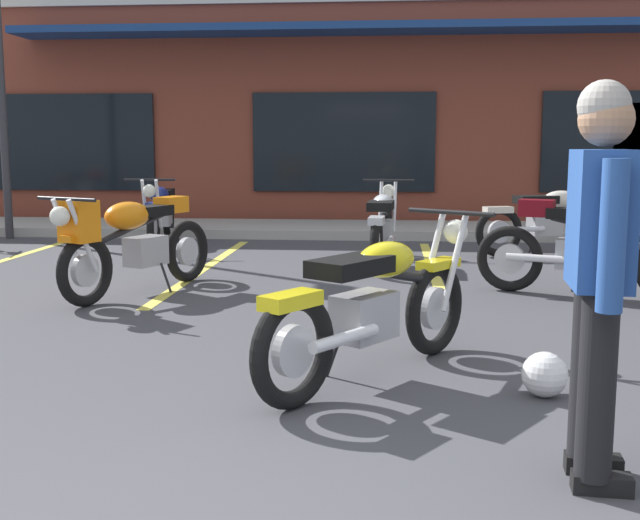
{
  "coord_description": "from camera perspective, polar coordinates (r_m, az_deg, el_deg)",
  "views": [
    {
      "loc": [
        0.8,
        -2.1,
        1.42
      ],
      "look_at": [
        0.28,
        3.77,
        0.55
      ],
      "focal_mm": 44.13,
      "sensor_mm": 36.0,
      "label": 1
    }
  ],
  "objects": [
    {
      "name": "person_in_shorts_foreground",
      "position": [
        3.4,
        19.57,
        -0.04
      ],
      "size": [
        0.3,
        0.61,
        1.68
      ],
      "color": "black",
      "rests_on": "ground_plane"
    },
    {
      "name": "motorcycle_cream_vintage",
      "position": [
        11.42,
        -11.47,
        3.43
      ],
      "size": [
        0.73,
        2.1,
        0.98
      ],
      "color": "black",
      "rests_on": "ground_plane"
    },
    {
      "name": "motorcycle_orange_scrambler",
      "position": [
        10.55,
        16.48,
        2.85
      ],
      "size": [
        2.03,
        1.01,
        0.98
      ],
      "color": "black",
      "rests_on": "ground_plane"
    },
    {
      "name": "sidewalk_kerb",
      "position": [
        12.57,
        1.35,
        2.24
      ],
      "size": [
        22.0,
        1.8,
        0.14
      ],
      "primitive_type": "cube",
      "color": "#A8A59E",
      "rests_on": "ground_plane"
    },
    {
      "name": "brick_storefront_building",
      "position": [
        16.54,
        2.3,
        10.6
      ],
      "size": [
        18.5,
        6.43,
        4.1
      ],
      "color": "brown",
      "rests_on": "ground_plane"
    },
    {
      "name": "motorcycle_green_cafe_racer",
      "position": [
        7.6,
        -13.52,
        1.43
      ],
      "size": [
        1.13,
        1.99,
        0.98
      ],
      "color": "black",
      "rests_on": "ground_plane"
    },
    {
      "name": "helmet_on_pavement",
      "position": [
        4.67,
        15.97,
        -7.98
      ],
      "size": [
        0.26,
        0.26,
        0.26
      ],
      "color": "silver",
      "rests_on": "ground_plane"
    },
    {
      "name": "motorcycle_black_cruiser",
      "position": [
        9.32,
        4.55,
        2.48
      ],
      "size": [
        0.66,
        2.11,
        0.98
      ],
      "color": "black",
      "rests_on": "ground_plane"
    },
    {
      "name": "motorcycle_foreground_classic",
      "position": [
        4.79,
        4.0,
        -3.17
      ],
      "size": [
        1.42,
        1.83,
        0.98
      ],
      "color": "black",
      "rests_on": "ground_plane"
    },
    {
      "name": "ground_plane",
      "position": [
        5.72,
        -3.18,
        -6.0
      ],
      "size": [
        80.0,
        80.0,
        0.0
      ],
      "primitive_type": "plane",
      "color": "#3D3D42"
    },
    {
      "name": "motorcycle_silver_naked",
      "position": [
        7.69,
        19.74,
        1.25
      ],
      "size": [
        2.03,
        1.01,
        0.98
      ],
      "color": "black",
      "rests_on": "ground_plane"
    },
    {
      "name": "painted_stall_lines",
      "position": [
        9.02,
        -0.12,
        -0.63
      ],
      "size": [
        7.97,
        4.8,
        0.01
      ],
      "color": "#DBCC4C",
      "rests_on": "ground_plane"
    }
  ]
}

